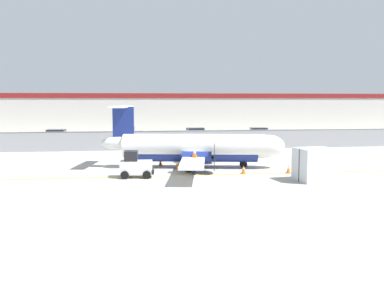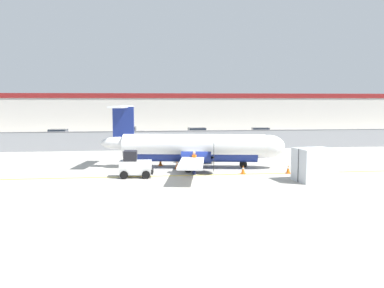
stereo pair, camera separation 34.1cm
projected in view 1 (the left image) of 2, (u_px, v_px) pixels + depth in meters
name	position (u px, v px, depth m)	size (l,w,h in m)	color
ground_plane	(191.00, 175.00, 30.64)	(140.00, 140.00, 0.01)	#ADA89E
perimeter_fence	(171.00, 140.00, 46.29)	(98.00, 0.10, 2.10)	gray
parking_lot_strip	(163.00, 140.00, 57.73)	(98.00, 17.00, 0.12)	#38383A
background_building	(156.00, 112.00, 75.62)	(91.00, 8.10, 6.50)	beige
commuter_airplane	(197.00, 148.00, 33.97)	(14.70, 16.03, 4.92)	white
baggage_tug	(136.00, 165.00, 29.73)	(2.41, 1.53, 1.88)	silver
ground_crew_worker	(195.00, 162.00, 30.89)	(0.39, 0.55, 1.70)	#191E4C
cargo_container	(315.00, 165.00, 28.46)	(2.67, 2.34, 2.20)	silver
traffic_cone_near_left	(177.00, 165.00, 33.47)	(0.36, 0.36, 0.64)	orange
traffic_cone_near_right	(244.00, 170.00, 31.23)	(0.36, 0.36, 0.64)	orange
traffic_cone_far_left	(288.00, 169.00, 31.50)	(0.36, 0.36, 0.64)	orange
traffic_cone_far_right	(160.00, 162.00, 35.09)	(0.36, 0.36, 0.64)	orange
parked_car_0	(55.00, 136.00, 53.96)	(4.32, 2.26, 1.58)	silver
parked_car_1	(127.00, 133.00, 58.98)	(4.39, 2.44, 1.58)	gray
parked_car_2	(196.00, 134.00, 57.20)	(4.34, 2.30, 1.58)	#19662D
parked_car_3	(259.00, 134.00, 57.35)	(4.37, 2.38, 1.58)	black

